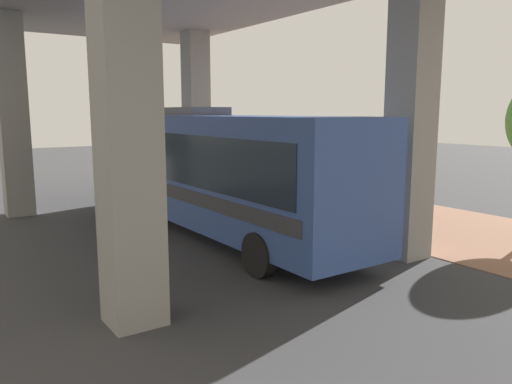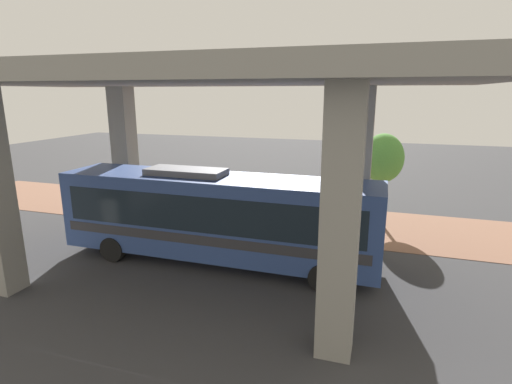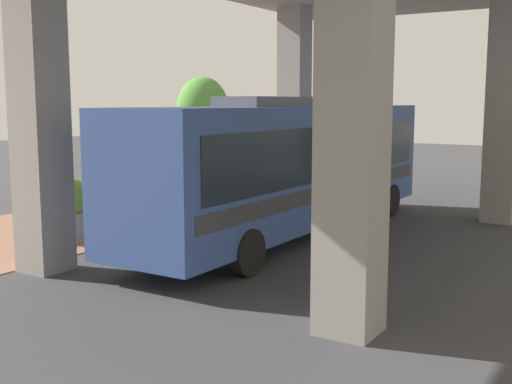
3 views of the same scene
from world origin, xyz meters
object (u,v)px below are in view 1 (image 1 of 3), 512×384
(planter_middle, at_px, (350,198))
(fire_hydrant, at_px, (282,190))
(planter_front, at_px, (263,179))
(bus, at_px, (208,165))

(planter_middle, bearing_deg, fire_hydrant, -91.70)
(fire_hydrant, relative_size, planter_front, 0.66)
(planter_middle, bearing_deg, planter_front, -91.77)
(planter_front, bearing_deg, bus, 38.61)
(bus, bearing_deg, planter_middle, 161.56)
(bus, xyz_separation_m, fire_hydrant, (-4.52, -2.33, -1.44))
(bus, height_order, planter_front, bus)
(fire_hydrant, bearing_deg, planter_front, -91.98)
(bus, distance_m, planter_middle, 4.81)
(fire_hydrant, distance_m, planter_middle, 3.81)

